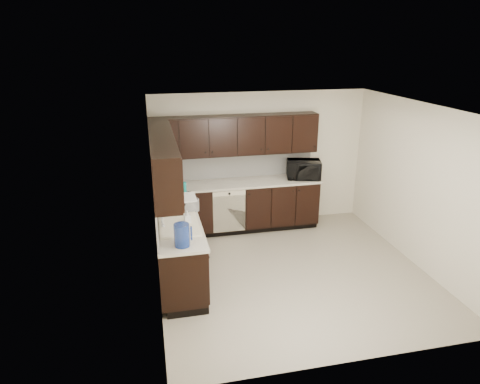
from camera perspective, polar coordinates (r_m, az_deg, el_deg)
name	(u,v)px	position (r m, az deg, el deg)	size (l,w,h in m)	color
floor	(292,272)	(6.74, 6.89, -10.49)	(4.00, 4.00, 0.00)	#9F9884
ceiling	(299,108)	(5.90, 7.89, 11.00)	(4.00, 4.00, 0.00)	white
wall_back	(260,159)	(8.03, 2.62, 4.36)	(4.00, 0.02, 2.50)	beige
wall_left	(154,207)	(5.87, -11.39, -1.91)	(0.02, 4.00, 2.50)	beige
wall_right	(419,186)	(7.11, 22.73, 0.76)	(0.02, 4.00, 2.50)	beige
wall_front	(361,262)	(4.54, 15.83, -9.01)	(4.00, 0.02, 2.50)	beige
lower_cabinets	(215,224)	(7.29, -3.36, -4.28)	(3.00, 2.80, 0.90)	black
countertop	(214,196)	(7.09, -3.46, -0.56)	(3.03, 2.83, 0.04)	beige
backsplash	(200,178)	(7.18, -5.42, 1.84)	(3.00, 2.80, 0.48)	silver
upper_cabinets	(206,145)	(6.93, -4.50, 6.27)	(3.00, 2.80, 0.70)	black
dishwasher	(229,209)	(7.56, -1.45, -2.26)	(0.58, 0.04, 0.78)	beige
sink	(179,230)	(6.01, -8.10, -5.00)	(0.54, 0.82, 0.42)	beige
microwave	(304,169)	(7.97, 8.47, 2.99)	(0.60, 0.41, 0.33)	black
soap_bottle_a	(187,217)	(6.02, -7.06, -3.33)	(0.09, 0.09, 0.19)	gray
soap_bottle_b	(162,198)	(6.68, -10.36, -0.83)	(0.10, 0.10, 0.25)	gray
toaster_oven	(167,181)	(7.53, -9.76, 1.47)	(0.36, 0.27, 0.23)	silver
storage_bin	(178,204)	(6.47, -8.24, -1.63)	(0.51, 0.38, 0.20)	white
blue_pitcher	(182,235)	(5.37, -7.76, -5.72)	(0.20, 0.20, 0.29)	navy
teal_tumbler	(184,187)	(7.24, -7.47, 0.62)	(0.08, 0.08, 0.17)	#0D958E
paper_towel_roll	(180,196)	(6.68, -8.06, -0.52)	(0.13, 0.13, 0.29)	silver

